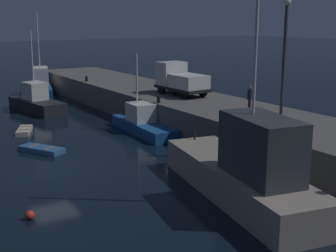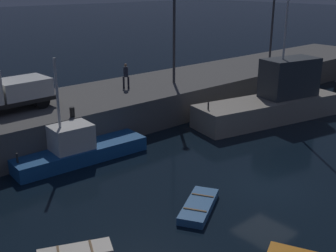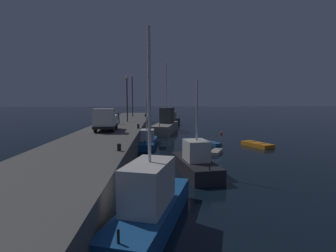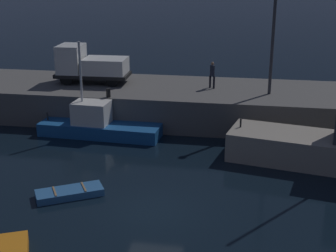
# 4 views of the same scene
# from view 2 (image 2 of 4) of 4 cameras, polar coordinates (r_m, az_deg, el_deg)

# --- Properties ---
(ground_plane) EXTENTS (320.00, 320.00, 0.00)m
(ground_plane) POSITION_cam_2_polar(r_m,az_deg,el_deg) (21.26, 13.30, -8.03)
(ground_plane) COLOR black
(pier_quay) EXTENTS (64.48, 7.14, 2.20)m
(pier_quay) POSITION_cam_2_polar(r_m,az_deg,el_deg) (29.85, -7.55, 2.50)
(pier_quay) COLOR #5B5956
(pier_quay) RESTS_ON ground
(fishing_trawler_red) EXTENTS (7.65, 2.37, 5.83)m
(fishing_trawler_red) POSITION_cam_2_polar(r_m,az_deg,el_deg) (23.83, -12.03, -3.00)
(fishing_trawler_red) COLOR #195193
(fishing_trawler_red) RESTS_ON ground
(fishing_trawler_green) EXTENTS (11.64, 5.21, 12.25)m
(fishing_trawler_green) POSITION_cam_2_polar(r_m,az_deg,el_deg) (31.15, 14.14, 3.46)
(fishing_trawler_green) COLOR gray
(fishing_trawler_green) RESTS_ON ground
(dinghy_red_small) EXTENTS (3.18, 2.50, 0.38)m
(dinghy_red_small) POSITION_cam_2_polar(r_m,az_deg,el_deg) (18.79, 4.17, -10.72)
(dinghy_red_small) COLOR #2D6099
(dinghy_red_small) RESTS_ON ground
(lamp_post_west) EXTENTS (0.44, 0.44, 7.34)m
(lamp_post_west) POSITION_cam_2_polar(r_m,az_deg,el_deg) (31.40, 0.83, 13.57)
(lamp_post_west) COLOR #38383D
(lamp_post_west) RESTS_ON pier_quay
(lamp_post_east) EXTENTS (0.44, 0.44, 8.62)m
(lamp_post_east) POSITION_cam_2_polar(r_m,az_deg,el_deg) (41.03, 14.03, 15.23)
(lamp_post_east) COLOR #38383D
(lamp_post_east) RESTS_ON pier_quay
(utility_truck) EXTENTS (5.15, 2.39, 2.63)m
(utility_truck) POSITION_cam_2_polar(r_m,az_deg,el_deg) (26.38, -21.25, 4.49)
(utility_truck) COLOR black
(utility_truck) RESTS_ON pier_quay
(dockworker) EXTENTS (0.45, 0.45, 1.78)m
(dockworker) POSITION_cam_2_polar(r_m,az_deg,el_deg) (30.25, -5.70, 6.92)
(dockworker) COLOR black
(dockworker) RESTS_ON pier_quay
(bollard_central) EXTENTS (0.28, 0.28, 0.56)m
(bollard_central) POSITION_cam_2_polar(r_m,az_deg,el_deg) (24.40, -12.77, 1.85)
(bollard_central) COLOR black
(bollard_central) RESTS_ON pier_quay
(bollard_east) EXTENTS (0.28, 0.28, 0.52)m
(bollard_east) POSITION_cam_2_polar(r_m,az_deg,el_deg) (40.01, 16.49, 8.08)
(bollard_east) COLOR black
(bollard_east) RESTS_ON pier_quay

